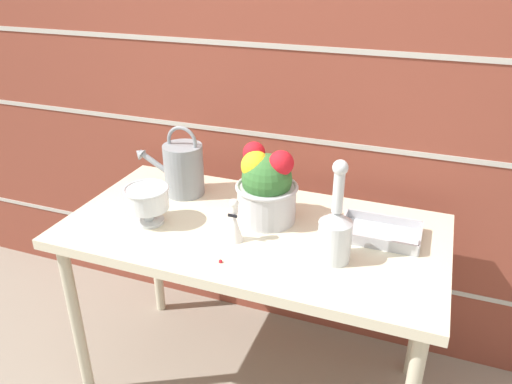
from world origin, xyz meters
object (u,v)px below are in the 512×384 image
object	(u,v)px
watering_can	(183,168)
figurine_vase	(234,224)
glass_decanter	(335,230)
flower_planter	(266,186)
crystal_pedestal_bowl	(147,200)
wire_tray	(380,234)

from	to	relation	value
watering_can	figurine_vase	xyz separation A→B (m)	(0.33, -0.26, -0.04)
watering_can	glass_decanter	world-z (taller)	glass_decanter
flower_planter	figurine_vase	size ratio (longest dim) A/B	1.80
crystal_pedestal_bowl	wire_tray	xyz separation A→B (m)	(0.78, 0.19, -0.08)
crystal_pedestal_bowl	figurine_vase	world-z (taller)	figurine_vase
crystal_pedestal_bowl	wire_tray	bearing A→B (deg)	13.64
glass_decanter	figurine_vase	size ratio (longest dim) A/B	2.18
glass_decanter	wire_tray	bearing A→B (deg)	58.19
crystal_pedestal_bowl	flower_planter	xyz separation A→B (m)	(0.38, 0.17, 0.04)
crystal_pedestal_bowl	wire_tray	distance (m)	0.81
watering_can	wire_tray	size ratio (longest dim) A/B	1.12
flower_planter	glass_decanter	world-z (taller)	glass_decanter
figurine_vase	wire_tray	distance (m)	0.49
wire_tray	crystal_pedestal_bowl	bearing A→B (deg)	-166.36
glass_decanter	flower_planter	bearing A→B (deg)	149.36
crystal_pedestal_bowl	wire_tray	size ratio (longest dim) A/B	0.60
wire_tray	flower_planter	bearing A→B (deg)	-176.90
crystal_pedestal_bowl	figurine_vase	bearing A→B (deg)	-0.92
wire_tray	glass_decanter	bearing A→B (deg)	-121.81
watering_can	crystal_pedestal_bowl	bearing A→B (deg)	-90.99
figurine_vase	glass_decanter	bearing A→B (deg)	0.88
watering_can	crystal_pedestal_bowl	distance (m)	0.26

